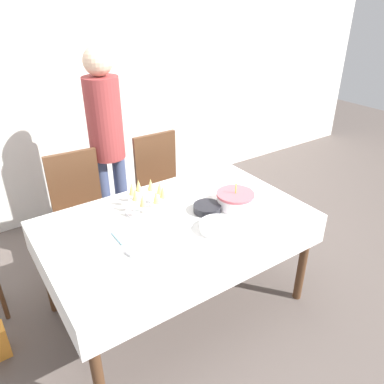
{
  "coord_description": "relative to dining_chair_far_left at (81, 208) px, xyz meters",
  "views": [
    {
      "loc": [
        -1.07,
        -1.76,
        2.03
      ],
      "look_at": [
        0.16,
        0.06,
        0.85
      ],
      "focal_mm": 35.0,
      "sensor_mm": 36.0,
      "label": 1
    }
  ],
  "objects": [
    {
      "name": "ground_plane",
      "position": [
        0.37,
        -0.85,
        -0.53
      ],
      "size": [
        12.0,
        12.0,
        0.0
      ],
      "primitive_type": "plane",
      "color": "#564C47"
    },
    {
      "name": "wall_back",
      "position": [
        0.37,
        0.91,
        0.82
      ],
      "size": [
        8.0,
        0.05,
        2.7
      ],
      "color": "silver",
      "rests_on": "ground_plane"
    },
    {
      "name": "dining_table",
      "position": [
        0.37,
        -0.85,
        0.11
      ],
      "size": [
        1.69,
        1.05,
        0.73
      ],
      "color": "white",
      "rests_on": "ground_plane"
    },
    {
      "name": "dining_chair_far_left",
      "position": [
        0.0,
        0.0,
        0.0
      ],
      "size": [
        0.45,
        0.45,
        0.96
      ],
      "color": "#51331E",
      "rests_on": "ground_plane"
    },
    {
      "name": "dining_chair_far_right",
      "position": [
        0.74,
        0.0,
        0.0
      ],
      "size": [
        0.43,
        0.43,
        0.96
      ],
      "color": "#51331E",
      "rests_on": "ground_plane"
    },
    {
      "name": "birthday_cake",
      "position": [
        0.79,
        -0.93,
        0.26
      ],
      "size": [
        0.26,
        0.26,
        0.17
      ],
      "color": "white",
      "rests_on": "dining_table"
    },
    {
      "name": "champagne_tray",
      "position": [
        0.28,
        -0.63,
        0.3
      ],
      "size": [
        0.31,
        0.31,
        0.18
      ],
      "color": "silver",
      "rests_on": "dining_table"
    },
    {
      "name": "plate_stack_main",
      "position": [
        0.51,
        -1.1,
        0.23
      ],
      "size": [
        0.22,
        0.22,
        0.05
      ],
      "color": "white",
      "rests_on": "dining_table"
    },
    {
      "name": "plate_stack_dessert",
      "position": [
        0.59,
        -0.88,
        0.23
      ],
      "size": [
        0.19,
        0.19,
        0.05
      ],
      "color": "black",
      "rests_on": "dining_table"
    },
    {
      "name": "cake_knife",
      "position": [
        0.9,
        -1.15,
        0.21
      ],
      "size": [
        0.3,
        0.09,
        0.0
      ],
      "color": "silver",
      "rests_on": "dining_table"
    },
    {
      "name": "fork_pile",
      "position": [
        0.02,
        -1.0,
        0.22
      ],
      "size": [
        0.18,
        0.1,
        0.02
      ],
      "color": "silver",
      "rests_on": "dining_table"
    },
    {
      "name": "napkin_pile",
      "position": [
        0.02,
        -0.85,
        0.22
      ],
      "size": [
        0.15,
        0.15,
        0.01
      ],
      "color": "#8CC6E0",
      "rests_on": "dining_table"
    },
    {
      "name": "person_standing",
      "position": [
        0.34,
        0.16,
        0.5
      ],
      "size": [
        0.28,
        0.28,
        1.7
      ],
      "color": "#3F4C72",
      "rests_on": "ground_plane"
    }
  ]
}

